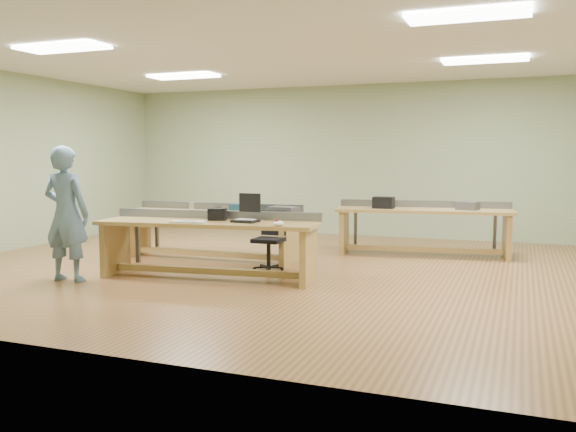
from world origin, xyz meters
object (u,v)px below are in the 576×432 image
(person, at_px, (66,214))
(mug, at_px, (217,208))
(parts_bin_teal, at_px, (244,208))
(workbench_mid, at_px, (211,224))
(laptop_base, at_px, (245,221))
(task_chair, at_px, (270,248))
(drinks_can, at_px, (192,207))
(workbench_back, at_px, (423,221))
(camera_bag, at_px, (217,214))
(workbench_front, at_px, (209,236))
(parts_bin_grey, at_px, (284,211))

(person, relative_size, mug, 12.85)
(parts_bin_teal, bearing_deg, workbench_mid, 174.87)
(laptop_base, height_order, task_chair, task_chair)
(person, distance_m, laptop_base, 2.27)
(drinks_can, bearing_deg, workbench_back, 27.65)
(workbench_mid, xyz_separation_m, camera_bag, (0.72, -1.16, 0.27))
(workbench_front, relative_size, parts_bin_teal, 7.60)
(workbench_mid, distance_m, camera_bag, 1.39)
(workbench_mid, height_order, parts_bin_grey, parts_bin_grey)
(workbench_mid, distance_m, drinks_can, 0.39)
(workbench_back, distance_m, parts_bin_teal, 2.92)
(workbench_mid, height_order, person, person)
(camera_bag, bearing_deg, drinks_can, 115.82)
(parts_bin_grey, bearing_deg, drinks_can, -179.73)
(parts_bin_grey, xyz_separation_m, drinks_can, (-1.52, -0.01, 0.01))
(camera_bag, height_order, parts_bin_teal, camera_bag)
(person, bearing_deg, workbench_back, -139.90)
(workbench_mid, xyz_separation_m, person, (-0.94, -2.08, 0.31))
(workbench_front, bearing_deg, camera_bag, 49.43)
(parts_bin_teal, distance_m, mug, 0.45)
(laptop_base, bearing_deg, parts_bin_grey, 89.64)
(laptop_base, bearing_deg, drinks_can, 145.26)
(laptop_base, xyz_separation_m, parts_bin_grey, (0.08, 1.14, 0.04))
(mug, bearing_deg, drinks_can, -174.94)
(workbench_back, relative_size, laptop_base, 9.20)
(task_chair, distance_m, mug, 1.21)
(parts_bin_grey, distance_m, drinks_can, 1.52)
(workbench_mid, distance_m, task_chair, 1.28)
(workbench_front, distance_m, person, 1.81)
(workbench_front, bearing_deg, person, -159.21)
(camera_bag, bearing_deg, task_chair, 40.50)
(workbench_mid, relative_size, person, 1.63)
(camera_bag, height_order, drinks_can, camera_bag)
(workbench_back, bearing_deg, camera_bag, -136.95)
(drinks_can, bearing_deg, workbench_mid, 19.13)
(workbench_back, height_order, parts_bin_teal, parts_bin_teal)
(person, relative_size, camera_bag, 7.45)
(workbench_mid, relative_size, mug, 20.90)
(person, bearing_deg, workbench_front, -155.85)
(workbench_back, height_order, mug, workbench_back)
(laptop_base, bearing_deg, camera_bag, 173.92)
(workbench_front, height_order, camera_bag, camera_bag)
(workbench_front, bearing_deg, workbench_back, 44.37)
(laptop_base, bearing_deg, workbench_back, 61.05)
(workbench_mid, xyz_separation_m, parts_bin_teal, (0.59, -0.05, 0.26))
(parts_bin_grey, bearing_deg, parts_bin_teal, 177.00)
(parts_bin_teal, height_order, mug, parts_bin_teal)
(person, distance_m, mug, 2.30)
(person, distance_m, parts_bin_teal, 2.54)
(mug, height_order, drinks_can, drinks_can)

